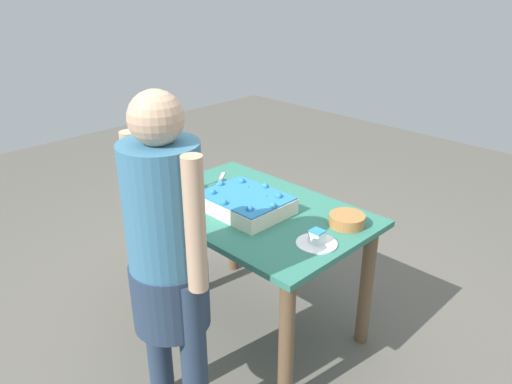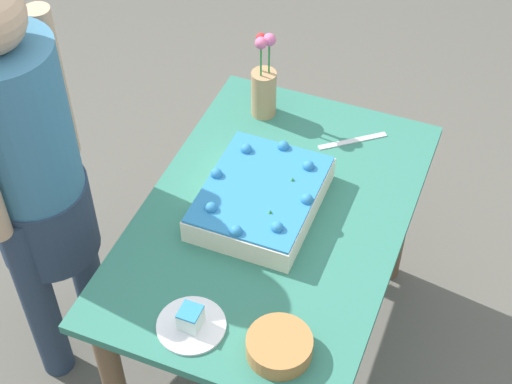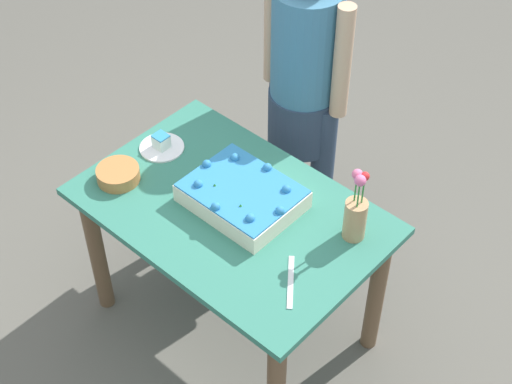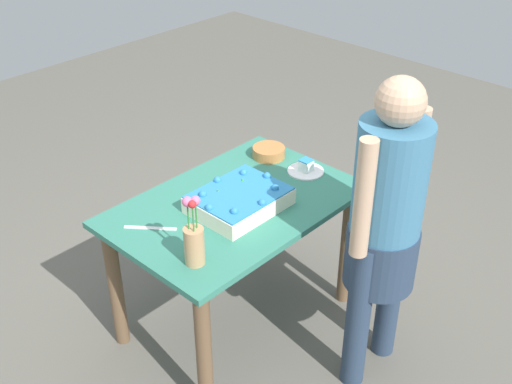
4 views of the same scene
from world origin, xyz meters
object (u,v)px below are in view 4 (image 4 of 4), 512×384
Objects in this scene: flower_vase at (194,241)px; cake_knife at (150,228)px; sheet_cake at (239,200)px; fruit_bowl at (269,152)px; serving_plate_with_slice at (306,169)px; person_standing at (385,219)px.

cake_knife is at bearing 85.18° from flower_vase.
sheet_cake is 2.45× the size of fruit_bowl.
sheet_cake reaches higher than serving_plate_with_slice.
sheet_cake is 0.45m from flower_vase.
fruit_bowl is at bearing 23.77° from flower_vase.
cake_knife is 0.35m from flower_vase.
serving_plate_with_slice is at bearing 9.07° from flower_vase.
serving_plate_with_slice is 0.59× the size of flower_vase.
flower_vase is at bearing -170.93° from serving_plate_with_slice.
sheet_cake is at bearing 20.30° from flower_vase.
serving_plate_with_slice is (0.47, -0.01, -0.03)m from sheet_cake.
flower_vase is at bearing -159.70° from sheet_cake.
cake_knife is 1.03m from person_standing.
flower_vase is (-0.03, -0.33, 0.11)m from cake_knife.
fruit_bowl is (0.88, 0.39, -0.08)m from flower_vase.
serving_plate_with_slice is at bearing 39.36° from cake_knife.
person_standing is at bearing -37.11° from flower_vase.
flower_vase is (-0.89, -0.14, 0.09)m from serving_plate_with_slice.
flower_vase reaches higher than sheet_cake.
cake_knife is at bearing 167.90° from serving_plate_with_slice.
person_standing is (-0.23, -0.87, 0.09)m from fruit_bowl.
flower_vase is (-0.42, -0.15, 0.07)m from sheet_cake.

